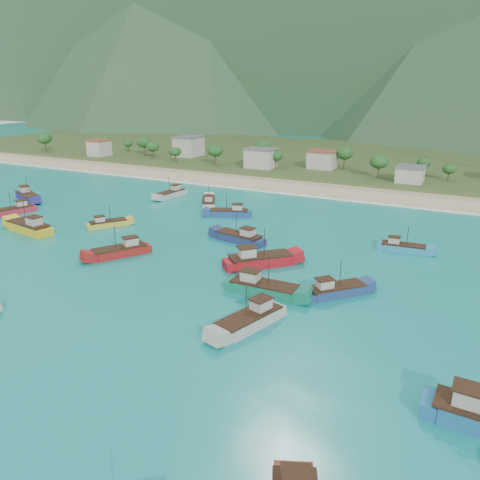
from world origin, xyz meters
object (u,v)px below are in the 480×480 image
at_px(boat_14, 15,211).
at_px(boat_28, 259,261).
at_px(boat_11, 28,197).
at_px(boat_20, 251,321).
at_px(boat_8, 108,224).
at_px(boat_26, 335,291).
at_px(boat_19, 121,252).
at_px(boat_4, 402,248).
at_px(boat_2, 230,213).
at_px(boat_17, 29,228).
at_px(boat_3, 263,289).
at_px(boat_6, 171,194).
at_px(boat_13, 209,203).
at_px(boat_15, 240,238).

relative_size(boat_14, boat_28, 0.91).
relative_size(boat_11, boat_20, 1.07).
bearing_deg(boat_8, boat_14, -141.92).
bearing_deg(boat_26, boat_19, -135.43).
xyz_separation_m(boat_20, boat_26, (6.99, 14.01, -0.11)).
bearing_deg(boat_8, boat_4, 46.94).
xyz_separation_m(boat_2, boat_28, (19.82, -25.97, 0.23)).
height_order(boat_2, boat_4, boat_2).
distance_m(boat_19, boat_28, 25.52).
bearing_deg(boat_20, boat_14, -0.55).
height_order(boat_14, boat_20, boat_20).
xyz_separation_m(boat_20, boat_28, (-7.99, 19.62, 0.13)).
height_order(boat_4, boat_17, boat_17).
distance_m(boat_20, boat_26, 15.66).
relative_size(boat_4, boat_19, 0.84).
height_order(boat_3, boat_6, boat_3).
distance_m(boat_4, boat_13, 51.82).
bearing_deg(boat_11, boat_6, 147.75).
relative_size(boat_4, boat_8, 1.04).
distance_m(boat_26, boat_28, 16.00).
distance_m(boat_17, boat_26, 66.31).
height_order(boat_4, boat_13, boat_13).
bearing_deg(boat_8, boat_3, 14.89).
distance_m(boat_6, boat_11, 38.46).
bearing_deg(boat_17, boat_11, 60.31).
distance_m(boat_11, boat_26, 93.22).
xyz_separation_m(boat_4, boat_6, (-64.45, 16.84, 0.16)).
relative_size(boat_2, boat_3, 0.90).
relative_size(boat_2, boat_6, 0.98).
height_order(boat_20, boat_26, boat_20).
bearing_deg(boat_2, boat_13, 34.41).
bearing_deg(boat_20, boat_19, -4.24).
relative_size(boat_13, boat_15, 0.95).
distance_m(boat_17, boat_19, 26.86).
relative_size(boat_3, boat_26, 1.24).
relative_size(boat_2, boat_13, 0.97).
bearing_deg(boat_15, boat_17, 119.16).
height_order(boat_8, boat_20, boat_20).
xyz_separation_m(boat_8, boat_20, (47.52, -25.57, 0.23)).
bearing_deg(boat_4, boat_17, -76.98).
bearing_deg(boat_8, boat_28, 25.92).
bearing_deg(boat_20, boat_13, -37.22).
height_order(boat_2, boat_20, boat_20).
distance_m(boat_11, boat_13, 49.61).
bearing_deg(boat_13, boat_26, -70.84).
bearing_deg(boat_4, boat_2, -104.84).
xyz_separation_m(boat_4, boat_28, (-20.64, -19.25, 0.35)).
xyz_separation_m(boat_3, boat_20, (2.65, -9.60, -0.05)).
bearing_deg(boat_14, boat_26, -171.66).
distance_m(boat_8, boat_14, 27.84).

